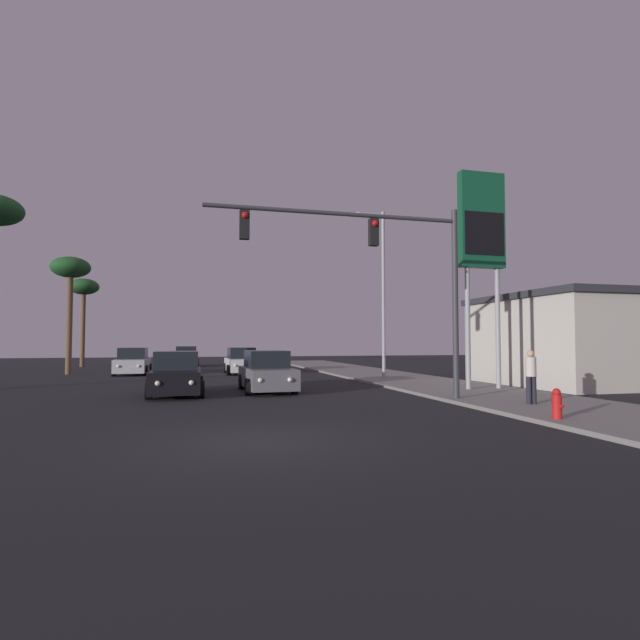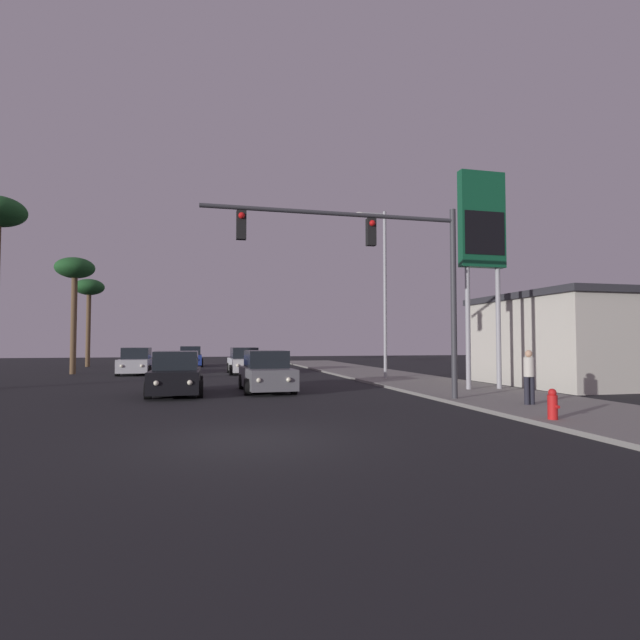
{
  "view_description": "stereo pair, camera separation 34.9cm",
  "coord_description": "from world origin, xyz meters",
  "px_view_note": "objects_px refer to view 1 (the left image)",
  "views": [
    {
      "loc": [
        -1.33,
        -10.39,
        2.04
      ],
      "look_at": [
        4.12,
        10.83,
        3.01
      ],
      "focal_mm": 28.0,
      "sensor_mm": 36.0,
      "label": 1
    },
    {
      "loc": [
        -0.99,
        -10.48,
        2.04
      ],
      "look_at": [
        4.12,
        10.83,
        3.01
      ],
      "focal_mm": 28.0,
      "sensor_mm": 36.0,
      "label": 2
    }
  ],
  "objects_px": {
    "traffic_light_mast": "(386,259)",
    "gas_station_sign": "(482,232)",
    "car_black": "(177,375)",
    "car_white": "(241,362)",
    "pedestrian_on_sidewalk": "(531,374)",
    "palm_tree_far": "(84,291)",
    "street_lamp": "(381,285)",
    "car_blue": "(186,357)",
    "car_silver": "(133,362)",
    "palm_tree_mid": "(70,273)",
    "car_grey": "(267,373)",
    "fire_hydrant": "(557,404)"
  },
  "relations": [
    {
      "from": "traffic_light_mast",
      "to": "gas_station_sign",
      "type": "distance_m",
      "value": 6.4
    },
    {
      "from": "car_black",
      "to": "gas_station_sign",
      "type": "relative_size",
      "value": 0.48
    },
    {
      "from": "car_white",
      "to": "gas_station_sign",
      "type": "distance_m",
      "value": 17.55
    },
    {
      "from": "gas_station_sign",
      "to": "pedestrian_on_sidewalk",
      "type": "height_order",
      "value": "gas_station_sign"
    },
    {
      "from": "car_black",
      "to": "pedestrian_on_sidewalk",
      "type": "xyz_separation_m",
      "value": [
        10.77,
        -6.64,
        0.27
      ]
    },
    {
      "from": "palm_tree_far",
      "to": "street_lamp",
      "type": "bearing_deg",
      "value": -46.02
    },
    {
      "from": "palm_tree_far",
      "to": "car_blue",
      "type": "bearing_deg",
      "value": -10.85
    },
    {
      "from": "traffic_light_mast",
      "to": "pedestrian_on_sidewalk",
      "type": "relative_size",
      "value": 5.16
    },
    {
      "from": "car_white",
      "to": "gas_station_sign",
      "type": "xyz_separation_m",
      "value": [
        8.56,
        -14.16,
        5.86
      ]
    },
    {
      "from": "car_silver",
      "to": "car_blue",
      "type": "bearing_deg",
      "value": -107.18
    },
    {
      "from": "pedestrian_on_sidewalk",
      "to": "palm_tree_mid",
      "type": "xyz_separation_m",
      "value": [
        -17.73,
        21.0,
        5.39
      ]
    },
    {
      "from": "gas_station_sign",
      "to": "pedestrian_on_sidewalk",
      "type": "xyz_separation_m",
      "value": [
        -1.45,
        -4.87,
        -5.58
      ]
    },
    {
      "from": "car_white",
      "to": "pedestrian_on_sidewalk",
      "type": "bearing_deg",
      "value": 108.63
    },
    {
      "from": "pedestrian_on_sidewalk",
      "to": "palm_tree_mid",
      "type": "bearing_deg",
      "value": 130.18
    },
    {
      "from": "car_grey",
      "to": "traffic_light_mast",
      "type": "relative_size",
      "value": 0.5
    },
    {
      "from": "car_blue",
      "to": "palm_tree_mid",
      "type": "height_order",
      "value": "palm_tree_mid"
    },
    {
      "from": "pedestrian_on_sidewalk",
      "to": "palm_tree_mid",
      "type": "relative_size",
      "value": 0.22
    },
    {
      "from": "car_white",
      "to": "palm_tree_far",
      "type": "bearing_deg",
      "value": -47.27
    },
    {
      "from": "car_black",
      "to": "fire_hydrant",
      "type": "relative_size",
      "value": 5.69
    },
    {
      "from": "traffic_light_mast",
      "to": "car_silver",
      "type": "bearing_deg",
      "value": 118.89
    },
    {
      "from": "car_white",
      "to": "car_blue",
      "type": "bearing_deg",
      "value": -72.95
    },
    {
      "from": "street_lamp",
      "to": "pedestrian_on_sidewalk",
      "type": "relative_size",
      "value": 5.39
    },
    {
      "from": "car_silver",
      "to": "car_grey",
      "type": "relative_size",
      "value": 1.0
    },
    {
      "from": "car_blue",
      "to": "pedestrian_on_sidewalk",
      "type": "xyz_separation_m",
      "value": [
        10.66,
        -29.42,
        0.27
      ]
    },
    {
      "from": "car_silver",
      "to": "car_blue",
      "type": "relative_size",
      "value": 1.0
    },
    {
      "from": "palm_tree_mid",
      "to": "palm_tree_far",
      "type": "relative_size",
      "value": 1.03
    },
    {
      "from": "car_grey",
      "to": "car_silver",
      "type": "bearing_deg",
      "value": -64.72
    },
    {
      "from": "car_silver",
      "to": "palm_tree_mid",
      "type": "xyz_separation_m",
      "value": [
        -3.95,
        1.21,
        5.67
      ]
    },
    {
      "from": "car_white",
      "to": "pedestrian_on_sidewalk",
      "type": "relative_size",
      "value": 2.6
    },
    {
      "from": "palm_tree_mid",
      "to": "car_grey",
      "type": "bearing_deg",
      "value": -52.83
    },
    {
      "from": "car_blue",
      "to": "gas_station_sign",
      "type": "distance_m",
      "value": 28.0
    },
    {
      "from": "palm_tree_far",
      "to": "pedestrian_on_sidewalk",
      "type": "bearing_deg",
      "value": -58.64
    },
    {
      "from": "traffic_light_mast",
      "to": "street_lamp",
      "type": "relative_size",
      "value": 0.96
    },
    {
      "from": "traffic_light_mast",
      "to": "palm_tree_far",
      "type": "distance_m",
      "value": 32.64
    },
    {
      "from": "car_black",
      "to": "car_white",
      "type": "distance_m",
      "value": 12.92
    },
    {
      "from": "car_black",
      "to": "street_lamp",
      "type": "distance_m",
      "value": 12.42
    },
    {
      "from": "car_silver",
      "to": "palm_tree_mid",
      "type": "height_order",
      "value": "palm_tree_mid"
    },
    {
      "from": "car_black",
      "to": "palm_tree_mid",
      "type": "xyz_separation_m",
      "value": [
        -6.96,
        14.35,
        5.67
      ]
    },
    {
      "from": "gas_station_sign",
      "to": "pedestrian_on_sidewalk",
      "type": "distance_m",
      "value": 7.55
    },
    {
      "from": "car_black",
      "to": "car_blue",
      "type": "bearing_deg",
      "value": -89.33
    },
    {
      "from": "car_white",
      "to": "car_blue",
      "type": "xyz_separation_m",
      "value": [
        -3.56,
        10.39,
        0.0
      ]
    },
    {
      "from": "car_black",
      "to": "car_silver",
      "type": "height_order",
      "value": "same"
    },
    {
      "from": "car_blue",
      "to": "fire_hydrant",
      "type": "xyz_separation_m",
      "value": [
        9.32,
        -32.14,
        -0.27
      ]
    },
    {
      "from": "gas_station_sign",
      "to": "palm_tree_far",
      "type": "distance_m",
      "value": 33.12
    },
    {
      "from": "car_silver",
      "to": "car_grey",
      "type": "xyz_separation_m",
      "value": [
        6.58,
        -12.67,
        0.0
      ]
    },
    {
      "from": "palm_tree_far",
      "to": "car_white",
      "type": "bearing_deg",
      "value": -45.43
    },
    {
      "from": "car_silver",
      "to": "palm_tree_far",
      "type": "xyz_separation_m",
      "value": [
        -5.11,
        11.21,
        5.5
      ]
    },
    {
      "from": "gas_station_sign",
      "to": "palm_tree_far",
      "type": "height_order",
      "value": "gas_station_sign"
    },
    {
      "from": "car_white",
      "to": "car_grey",
      "type": "distance_m",
      "value": 11.92
    },
    {
      "from": "car_white",
      "to": "street_lamp",
      "type": "height_order",
      "value": "street_lamp"
    }
  ]
}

